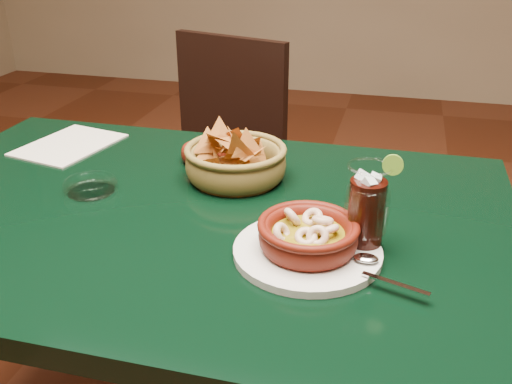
% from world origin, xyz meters
% --- Properties ---
extents(dining_table, '(1.20, 0.80, 0.75)m').
position_xyz_m(dining_table, '(0.00, 0.00, 0.65)').
color(dining_table, black).
rests_on(dining_table, ground).
extents(dining_chair, '(0.53, 0.53, 0.91)m').
position_xyz_m(dining_chair, '(-0.20, 0.71, 0.50)').
color(dining_chair, black).
rests_on(dining_chair, ground).
extents(shrimp_plate, '(0.31, 0.24, 0.07)m').
position_xyz_m(shrimp_plate, '(0.25, -0.10, 0.78)').
color(shrimp_plate, silver).
rests_on(shrimp_plate, dining_table).
extents(chip_basket, '(0.24, 0.24, 0.14)m').
position_xyz_m(chip_basket, '(0.05, 0.15, 0.79)').
color(chip_basket, olive).
rests_on(chip_basket, dining_table).
extents(guacamole_ramekin, '(0.12, 0.12, 0.04)m').
position_xyz_m(guacamole_ramekin, '(-0.04, 0.23, 0.77)').
color(guacamole_ramekin, '#4B0F07').
rests_on(guacamole_ramekin, dining_table).
extents(cola_drink, '(0.15, 0.15, 0.17)m').
position_xyz_m(cola_drink, '(0.33, -0.06, 0.82)').
color(cola_drink, white).
rests_on(cola_drink, dining_table).
extents(glass_ashtray, '(0.11, 0.11, 0.03)m').
position_xyz_m(glass_ashtray, '(-0.21, 0.02, 0.76)').
color(glass_ashtray, white).
rests_on(glass_ashtray, dining_table).
extents(paper_menu, '(0.21, 0.26, 0.00)m').
position_xyz_m(paper_menu, '(-0.38, 0.23, 0.75)').
color(paper_menu, beige).
rests_on(paper_menu, dining_table).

